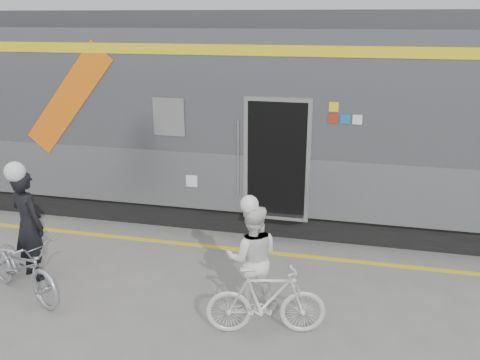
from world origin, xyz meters
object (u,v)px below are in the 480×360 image
(woman, at_px, (252,258))
(bicycle_right, at_px, (266,301))
(man, at_px, (29,225))
(bicycle_left, at_px, (21,265))

(woman, relative_size, bicycle_right, 0.99)
(man, bearing_deg, woman, -157.06)
(woman, bearing_deg, bicycle_right, 105.63)
(man, bearing_deg, bicycle_right, -164.92)
(man, bearing_deg, bicycle_left, 134.62)
(bicycle_left, distance_m, woman, 3.44)
(woman, bearing_deg, bicycle_left, -5.54)
(bicycle_left, bearing_deg, woman, -57.93)
(man, xyz_separation_m, woman, (3.60, -0.11, -0.10))
(bicycle_left, bearing_deg, man, 44.62)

